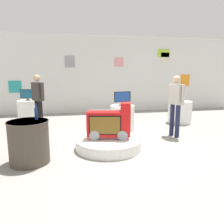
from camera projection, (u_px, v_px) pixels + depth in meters
The scene contains 14 objects.
ground_plane at pixel (123, 147), 5.14m from camera, with size 30.00×30.00×0.00m, color gray.
back_wall_display at pixel (97, 74), 9.38m from camera, with size 12.95×0.13×3.26m.
main_display_pedestal at pixel (109, 143), 5.00m from camera, with size 1.50×1.50×0.24m, color white.
novelty_firetruck_tv at pixel (109, 124), 4.92m from camera, with size 1.00×0.49×0.82m.
display_pedestal_left_rear at pixel (180, 112), 7.52m from camera, with size 0.79×0.79×0.75m, color white.
tv_on_left_rear at pixel (181, 96), 7.41m from camera, with size 0.40×0.17×0.33m.
display_pedestal_center_rear at pixel (29, 111), 7.75m from camera, with size 0.74×0.74×0.75m, color white.
tv_on_center_rear at pixel (28, 94), 7.65m from camera, with size 0.50×0.19×0.39m.
display_pedestal_right_rear at pixel (122, 118), 6.56m from camera, with size 0.72×0.72×0.75m, color white.
tv_on_right_rear at pixel (122, 98), 6.44m from camera, with size 0.51×0.21×0.41m.
side_table_round at pixel (29, 142), 4.17m from camera, with size 0.77×0.77×0.82m.
bottle_on_side_table at pixel (36, 113), 4.20m from camera, with size 0.06×0.06×0.31m.
shopper_browsing_near_truck at pixel (38, 97), 6.63m from camera, with size 0.39×0.46×1.65m.
shopper_browsing_rear at pixel (176, 101), 5.81m from camera, with size 0.31×0.53×1.64m.
Camera 1 is at (-1.20, -4.77, 1.72)m, focal length 35.13 mm.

